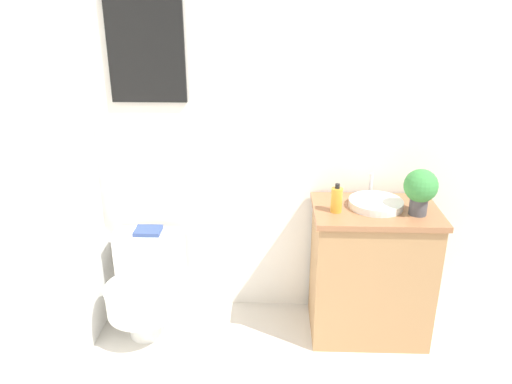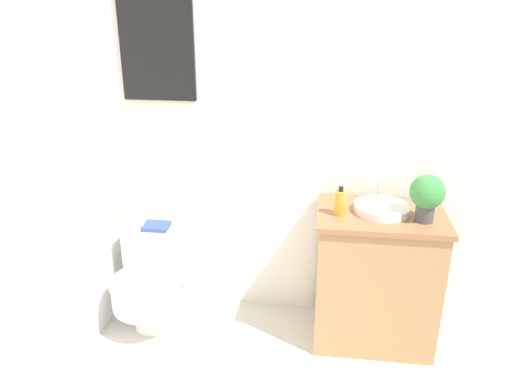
% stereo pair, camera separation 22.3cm
% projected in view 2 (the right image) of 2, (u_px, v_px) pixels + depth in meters
% --- Properties ---
extents(wall_back, '(3.59, 0.07, 2.50)m').
position_uv_depth(wall_back, '(211.00, 108.00, 2.80)').
color(wall_back, white).
rests_on(wall_back, ground_plane).
extents(shower_area, '(0.70, 1.52, 1.98)m').
position_uv_depth(shower_area, '(6.00, 321.00, 2.55)').
color(shower_area, white).
rests_on(shower_area, ground_plane).
extents(toilet, '(0.41, 0.53, 0.56)m').
position_uv_depth(toilet, '(152.00, 279.00, 2.92)').
color(toilet, white).
rests_on(toilet, ground_plane).
extents(vanity, '(0.67, 0.46, 0.78)m').
position_uv_depth(vanity, '(375.00, 278.00, 2.75)').
color(vanity, '#AD7F51').
rests_on(vanity, ground_plane).
extents(sink, '(0.29, 0.33, 0.13)m').
position_uv_depth(sink, '(382.00, 208.00, 2.62)').
color(sink, white).
rests_on(sink, vanity).
extents(soap_bottle, '(0.06, 0.06, 0.16)m').
position_uv_depth(soap_bottle, '(340.00, 203.00, 2.57)').
color(soap_bottle, gold).
rests_on(soap_bottle, vanity).
extents(potted_plant, '(0.17, 0.17, 0.25)m').
position_uv_depth(potted_plant, '(427.00, 195.00, 2.47)').
color(potted_plant, '#4C4C51').
rests_on(potted_plant, vanity).
extents(book_on_tank, '(0.15, 0.13, 0.02)m').
position_uv_depth(book_on_tank, '(156.00, 226.00, 2.95)').
color(book_on_tank, '#33477F').
rests_on(book_on_tank, toilet).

